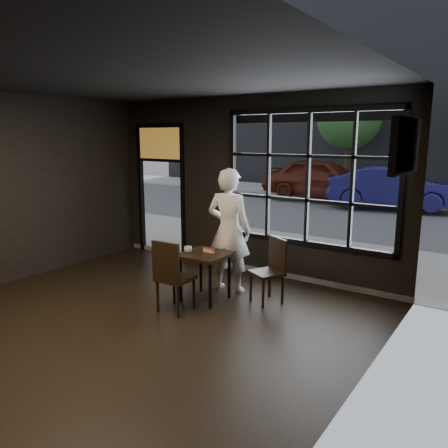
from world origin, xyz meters
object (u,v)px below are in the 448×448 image
Objects in this scene: navy_car at (393,187)px; chair_near at (176,275)px; man at (229,231)px; cafe_table at (205,276)px.

chair_near is at bearing 166.53° from navy_car.
man reaches higher than navy_car.
chair_near is 0.25× the size of navy_car.
man is at bearing -99.52° from chair_near.
cafe_table is 0.18× the size of navy_car.
chair_near is (-0.09, -0.59, 0.16)m from cafe_table.
chair_near is 0.53× the size of man.
cafe_table is at bearing 166.92° from navy_car.
man reaches higher than cafe_table.
chair_near is 1.25m from man.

